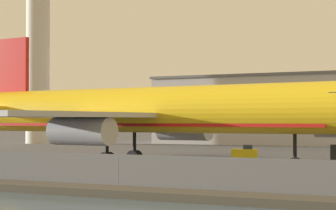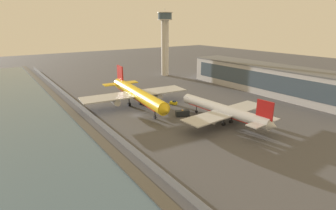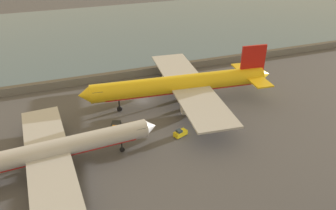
% 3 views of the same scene
% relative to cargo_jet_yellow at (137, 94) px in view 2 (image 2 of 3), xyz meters
% --- Properties ---
extents(ground_plane, '(500.00, 500.00, 0.00)m').
position_rel_cargo_jet_yellow_xyz_m(ground_plane, '(9.92, -5.10, -5.73)').
color(ground_plane, '#4C4C51').
extents(shoreline_seawall, '(320.00, 3.00, 0.50)m').
position_rel_cargo_jet_yellow_xyz_m(shoreline_seawall, '(9.92, -25.60, -5.48)').
color(shoreline_seawall, '#474238').
rests_on(shoreline_seawall, ground).
extents(perimeter_fence, '(280.00, 0.10, 2.36)m').
position_rel_cargo_jet_yellow_xyz_m(perimeter_fence, '(9.92, -21.10, -4.55)').
color(perimeter_fence, slate).
rests_on(perimeter_fence, ground).
extents(cargo_jet_yellow, '(53.58, 46.46, 15.01)m').
position_rel_cargo_jet_yellow_xyz_m(cargo_jet_yellow, '(0.00, 0.00, 0.00)').
color(cargo_jet_yellow, yellow).
rests_on(cargo_jet_yellow, ground).
extents(passenger_jet_silver, '(42.34, 36.47, 12.02)m').
position_rel_cargo_jet_yellow_xyz_m(passenger_jet_silver, '(34.50, 16.58, -1.14)').
color(passenger_jet_silver, silver).
rests_on(passenger_jet_silver, ground).
extents(baggage_tug, '(3.56, 2.61, 1.80)m').
position_rel_cargo_jet_yellow_xyz_m(baggage_tug, '(6.57, 14.63, -4.92)').
color(baggage_tug, yellow).
rests_on(baggage_tug, ground).
extents(ops_van, '(3.94, 5.61, 2.48)m').
position_rel_cargo_jet_yellow_xyz_m(ops_van, '(20.81, 8.83, -4.45)').
color(ops_van, '#1E2328').
rests_on(ops_van, ground).
extents(control_tower, '(9.89, 9.89, 43.60)m').
position_rel_cargo_jet_yellow_xyz_m(control_tower, '(-52.55, 49.95, 18.83)').
color(control_tower, beige).
rests_on(control_tower, ground).
extents(terminal_building, '(104.03, 18.31, 14.01)m').
position_rel_cargo_jet_yellow_xyz_m(terminal_building, '(21.55, 68.04, 1.29)').
color(terminal_building, '#B2B2B7').
rests_on(terminal_building, ground).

